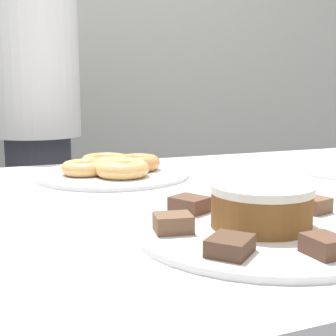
{
  "coord_description": "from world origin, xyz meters",
  "views": [
    {
      "loc": [
        -0.35,
        -0.84,
        0.95
      ],
      "look_at": [
        -0.0,
        0.01,
        0.79
      ],
      "focal_mm": 50.0,
      "sensor_mm": 36.0,
      "label": 1
    }
  ],
  "objects_px": {
    "person_standing": "(37,115)",
    "napkin": "(336,175)",
    "frosted_cake": "(261,205)",
    "plate_cake": "(260,230)",
    "plate_donuts": "(112,174)"
  },
  "relations": [
    {
      "from": "person_standing",
      "to": "frosted_cake",
      "type": "distance_m",
      "value": 1.17
    },
    {
      "from": "person_standing",
      "to": "plate_cake",
      "type": "bearing_deg",
      "value": -80.73
    },
    {
      "from": "plate_donuts",
      "to": "frosted_cake",
      "type": "relative_size",
      "value": 2.5
    },
    {
      "from": "frosted_cake",
      "to": "napkin",
      "type": "distance_m",
      "value": 0.54
    },
    {
      "from": "plate_cake",
      "to": "frosted_cake",
      "type": "bearing_deg",
      "value": 180.0
    },
    {
      "from": "person_standing",
      "to": "plate_cake",
      "type": "relative_size",
      "value": 4.15
    },
    {
      "from": "person_standing",
      "to": "napkin",
      "type": "distance_m",
      "value": 1.04
    },
    {
      "from": "plate_donuts",
      "to": "napkin",
      "type": "height_order",
      "value": "plate_donuts"
    },
    {
      "from": "person_standing",
      "to": "napkin",
      "type": "relative_size",
      "value": 12.91
    },
    {
      "from": "plate_donuts",
      "to": "napkin",
      "type": "relative_size",
      "value": 3.07
    },
    {
      "from": "person_standing",
      "to": "napkin",
      "type": "height_order",
      "value": "person_standing"
    },
    {
      "from": "plate_cake",
      "to": "napkin",
      "type": "height_order",
      "value": "plate_cake"
    },
    {
      "from": "plate_cake",
      "to": "napkin",
      "type": "xyz_separation_m",
      "value": [
        0.43,
        0.32,
        -0.0
      ]
    },
    {
      "from": "plate_donuts",
      "to": "napkin",
      "type": "xyz_separation_m",
      "value": [
        0.51,
        -0.22,
        -0.0
      ]
    },
    {
      "from": "plate_cake",
      "to": "plate_donuts",
      "type": "height_order",
      "value": "same"
    }
  ]
}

